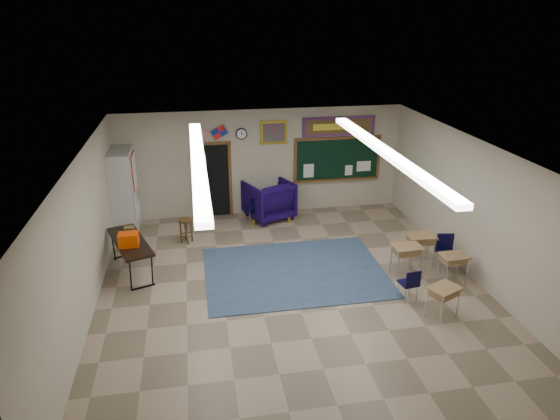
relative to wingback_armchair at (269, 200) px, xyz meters
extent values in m
plane|color=gray|center=(-0.12, -4.04, -0.54)|extent=(9.00, 9.00, 0.00)
cube|color=#B7AC94|center=(-0.12, 0.46, 0.96)|extent=(8.00, 0.04, 3.00)
cube|color=#B7AC94|center=(-0.12, -8.54, 0.96)|extent=(8.00, 0.04, 3.00)
cube|color=#B7AC94|center=(-4.12, -4.04, 0.96)|extent=(0.04, 9.00, 3.00)
cube|color=#B7AC94|center=(3.88, -4.04, 0.96)|extent=(0.04, 9.00, 3.00)
cube|color=silver|center=(-0.12, -4.04, 2.46)|extent=(8.00, 9.00, 0.04)
cube|color=#354D65|center=(0.08, -3.24, -0.53)|extent=(4.00, 3.00, 0.02)
cube|color=black|center=(-1.52, 0.45, 0.51)|extent=(0.95, 0.04, 2.10)
cube|color=white|center=(-1.87, 0.00, 0.49)|extent=(0.35, 0.86, 2.05)
cube|color=brown|center=(2.08, 0.43, 0.96)|extent=(2.55, 0.05, 1.30)
cube|color=black|center=(2.08, 0.41, 0.96)|extent=(2.40, 0.03, 1.15)
cube|color=brown|center=(2.08, 0.37, 0.36)|extent=(2.40, 0.12, 0.04)
cube|color=#A41E0E|center=(2.08, 0.43, 1.91)|extent=(2.10, 0.04, 0.55)
cube|color=brown|center=(2.08, 0.41, 1.91)|extent=(1.90, 0.03, 0.40)
cube|color=#B09522|center=(0.23, 0.43, 1.81)|extent=(0.75, 0.05, 0.65)
cube|color=#A51466|center=(0.23, 0.41, 1.81)|extent=(0.62, 0.03, 0.52)
cylinder|color=black|center=(-0.67, 0.43, 1.81)|extent=(0.32, 0.05, 0.32)
cylinder|color=white|center=(-0.67, 0.41, 1.81)|extent=(0.26, 0.02, 0.26)
cube|color=#B4B4AF|center=(-3.84, -0.19, 0.56)|extent=(0.55, 1.25, 2.20)
imported|color=#110537|center=(0.00, 0.00, 0.00)|extent=(1.53, 1.55, 1.09)
cube|color=olive|center=(2.44, -3.84, 0.18)|extent=(0.64, 0.49, 0.04)
cube|color=brown|center=(2.44, -3.84, 0.07)|extent=(0.55, 0.41, 0.12)
cube|color=olive|center=(2.97, -3.40, 0.20)|extent=(0.67, 0.53, 0.04)
cube|color=brown|center=(2.97, -3.40, 0.09)|extent=(0.58, 0.45, 0.13)
cube|color=olive|center=(2.47, -5.51, 0.12)|extent=(0.69, 0.62, 0.04)
cube|color=brown|center=(2.47, -5.51, 0.02)|extent=(0.59, 0.53, 0.11)
cube|color=olive|center=(3.30, -4.32, 0.12)|extent=(0.59, 0.46, 0.04)
cube|color=brown|center=(3.30, -4.32, 0.03)|extent=(0.51, 0.39, 0.11)
cube|color=black|center=(-3.51, -2.57, 0.20)|extent=(1.20, 1.96, 0.05)
cube|color=#EB4404|center=(-3.49, -2.83, 0.37)|extent=(0.41, 0.31, 0.29)
cylinder|color=#543919|center=(-2.30, -1.23, 0.06)|extent=(0.35, 0.35, 0.04)
torus|color=#543919|center=(-2.30, -1.23, -0.34)|extent=(0.29, 0.29, 0.02)
camera|label=1|loc=(-1.99, -12.93, 4.96)|focal=32.00mm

